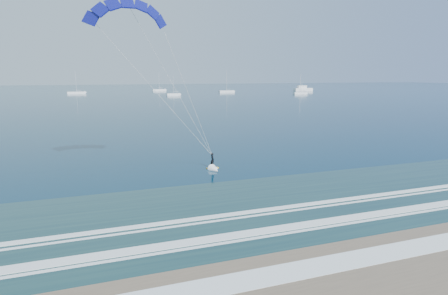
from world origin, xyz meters
TOP-DOWN VIEW (x-y plane):
  - ground at (0.00, 0.00)m, footprint 900.00×900.00m
  - kitesurfer_rig at (-5.33, 22.36)m, footprint 15.92×7.58m
  - motor_yacht at (132.12, 219.25)m, footprint 13.33×3.55m
  - sailboat_2 at (-12.83, 231.82)m, footprint 10.16×2.40m
  - sailboat_3 at (35.05, 190.39)m, footprint 7.22×2.40m
  - sailboat_4 at (40.42, 253.37)m, footprint 8.99×2.40m
  - sailboat_5 at (75.44, 216.52)m, footprint 9.96×2.40m
  - sailboat_6 at (106.19, 180.05)m, footprint 8.28×2.40m

SIDE VIEW (x-z plane):
  - ground at x=0.00m, z-range 0.00..0.00m
  - sailboat_3 at x=35.05m, z-range -4.44..5.79m
  - sailboat_6 at x=106.19m, z-range -4.96..6.32m
  - sailboat_4 at x=40.42m, z-range -5.41..6.78m
  - sailboat_2 at x=-12.83m, z-range -6.05..7.44m
  - sailboat_5 at x=75.44m, z-range -6.02..7.41m
  - motor_yacht at x=132.12m, z-range -1.41..4.32m
  - kitesurfer_rig at x=-5.33m, z-range 0.21..19.17m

